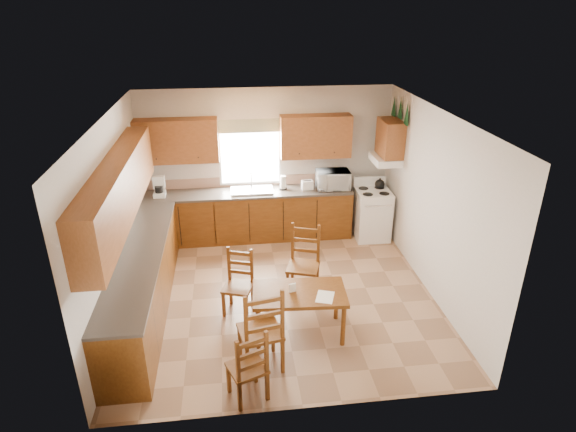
{
  "coord_description": "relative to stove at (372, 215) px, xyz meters",
  "views": [
    {
      "loc": [
        -0.64,
        -6.11,
        4.08
      ],
      "look_at": [
        0.15,
        0.3,
        1.15
      ],
      "focal_mm": 30.0,
      "sensor_mm": 36.0,
      "label": 1
    }
  ],
  "objects": [
    {
      "name": "table_paper",
      "position": [
        -1.43,
        -2.8,
        0.19
      ],
      "size": [
        0.29,
        0.34,
        0.0
      ],
      "primitive_type": "cube",
      "rotation": [
        0.0,
        0.0,
        -0.33
      ],
      "color": "white",
      "rests_on": "dining_table"
    },
    {
      "name": "backsplash",
      "position": [
        -2.25,
        0.54,
        0.56
      ],
      "size": [
        3.75,
        0.01,
        0.18
      ],
      "primitive_type": "cube",
      "color": "#97735F",
      "rests_on": "counter_back"
    },
    {
      "name": "chair_far_left",
      "position": [
        -2.52,
        -2.07,
        0.02
      ],
      "size": [
        0.49,
        0.48,
        0.93
      ],
      "primitive_type": "cube",
      "rotation": [
        0.0,
        0.0,
        -0.33
      ],
      "color": "#643511",
      "rests_on": "floor"
    },
    {
      "name": "floor",
      "position": [
        -1.88,
        -1.7,
        -0.45
      ],
      "size": [
        4.5,
        4.5,
        0.0
      ],
      "primitive_type": "plane",
      "color": "#997355",
      "rests_on": "ground"
    },
    {
      "name": "wall_front",
      "position": [
        -1.88,
        -3.95,
        0.9
      ],
      "size": [
        4.5,
        4.5,
        0.0
      ],
      "primitive_type": "plane",
      "color": "beige",
      "rests_on": "floor"
    },
    {
      "name": "window_valance",
      "position": [
        -2.18,
        0.49,
        1.6
      ],
      "size": [
        1.19,
        0.01,
        0.24
      ],
      "primitive_type": "cube",
      "color": "#485F38",
      "rests_on": "wall_back"
    },
    {
      "name": "upper_cab_left",
      "position": [
        -3.96,
        -1.85,
        1.41
      ],
      "size": [
        0.33,
        3.6,
        0.75
      ],
      "primitive_type": "cube",
      "color": "brown",
      "rests_on": "wall_left"
    },
    {
      "name": "pine_decal_c",
      "position": [
        0.33,
        0.27,
        1.93
      ],
      "size": [
        0.22,
        0.22,
        0.36
      ],
      "primitive_type": "cone",
      "color": "#123C1F",
      "rests_on": "wall_right"
    },
    {
      "name": "paper_towel",
      "position": [
        -1.61,
        0.29,
        0.6
      ],
      "size": [
        0.14,
        0.14,
        0.25
      ],
      "primitive_type": "cylinder",
      "rotation": [
        0.0,
        0.0,
        -0.4
      ],
      "color": "white",
      "rests_on": "counter_back"
    },
    {
      "name": "lower_cab_back",
      "position": [
        -2.25,
        0.25,
        -0.01
      ],
      "size": [
        3.75,
        0.6,
        0.88
      ],
      "primitive_type": "cube",
      "color": "#643511",
      "rests_on": "floor"
    },
    {
      "name": "chair_far_right",
      "position": [
        -1.55,
        -1.73,
        0.09
      ],
      "size": [
        0.56,
        0.55,
        1.07
      ],
      "primitive_type": "cube",
      "rotation": [
        0.0,
        0.0,
        -0.33
      ],
      "color": "#643511",
      "rests_on": "floor"
    },
    {
      "name": "lower_cab_left",
      "position": [
        -3.83,
        -1.85,
        -0.01
      ],
      "size": [
        0.6,
        3.6,
        0.88
      ],
      "primitive_type": "cube",
      "color": "#643511",
      "rests_on": "floor"
    },
    {
      "name": "wall_left",
      "position": [
        -4.13,
        -1.7,
        0.9
      ],
      "size": [
        4.5,
        4.5,
        0.0
      ],
      "primitive_type": "plane",
      "color": "beige",
      "rests_on": "floor"
    },
    {
      "name": "upper_cab_stove",
      "position": [
        0.2,
        -0.05,
        1.45
      ],
      "size": [
        0.33,
        0.62,
        0.62
      ],
      "primitive_type": "cube",
      "color": "brown",
      "rests_on": "wall_right"
    },
    {
      "name": "wall_back",
      "position": [
        -1.88,
        0.55,
        0.9
      ],
      "size": [
        4.5,
        4.5,
        0.0
      ],
      "primitive_type": "plane",
      "color": "beige",
      "rests_on": "floor"
    },
    {
      "name": "table_card",
      "position": [
        -1.83,
        -2.64,
        0.25
      ],
      "size": [
        0.09,
        0.04,
        0.12
      ],
      "primitive_type": "cube",
      "rotation": [
        0.0,
        0.0,
        0.25
      ],
      "color": "white",
      "rests_on": "dining_table"
    },
    {
      "name": "sink_basin",
      "position": [
        -2.18,
        0.25,
        0.49
      ],
      "size": [
        0.75,
        0.45,
        0.04
      ],
      "primitive_type": "cube",
      "color": "silver",
      "rests_on": "counter_back"
    },
    {
      "name": "range_hood",
      "position": [
        0.15,
        -0.05,
        1.07
      ],
      "size": [
        0.44,
        0.62,
        0.12
      ],
      "primitive_type": "cube",
      "color": "white",
      "rests_on": "wall_right"
    },
    {
      "name": "upper_cab_back_left",
      "position": [
        -3.43,
        0.38,
        1.41
      ],
      "size": [
        1.41,
        0.33,
        0.75
      ],
      "primitive_type": "cube",
      "color": "brown",
      "rests_on": "wall_back"
    },
    {
      "name": "ceiling",
      "position": [
        -1.88,
        -1.7,
        2.25
      ],
      "size": [
        4.5,
        4.5,
        0.0
      ],
      "primitive_type": "plane",
      "color": "olive",
      "rests_on": "floor"
    },
    {
      "name": "dining_table",
      "position": [
        -1.74,
        -2.65,
        -0.13
      ],
      "size": [
        1.24,
        0.76,
        0.64
      ],
      "primitive_type": "cube",
      "rotation": [
        0.0,
        0.0,
        -0.06
      ],
      "color": "#643511",
      "rests_on": "floor"
    },
    {
      "name": "upper_cab_back_right",
      "position": [
        -1.02,
        0.38,
        1.41
      ],
      "size": [
        1.25,
        0.33,
        0.75
      ],
      "primitive_type": "cube",
      "color": "brown",
      "rests_on": "wall_back"
    },
    {
      "name": "window_frame",
      "position": [
        -2.18,
        0.52,
        1.1
      ],
      "size": [
        1.13,
        0.02,
        1.18
      ],
      "primitive_type": "cube",
      "color": "white",
      "rests_on": "wall_back"
    },
    {
      "name": "chair_near_right",
      "position": [
        -2.28,
        -3.21,
        0.13
      ],
      "size": [
        0.56,
        0.54,
        1.15
      ],
      "primitive_type": "cube",
      "rotation": [
        0.0,
        0.0,
        3.34
      ],
      "color": "#643511",
      "rests_on": "floor"
    },
    {
      "name": "chair_near_left",
      "position": [
        -2.46,
        -3.69,
        0.01
      ],
      "size": [
        0.5,
        0.49,
        0.92
      ],
      "primitive_type": "cube",
      "rotation": [
        0.0,
        0.0,
        3.52
      ],
      "color": "#643511",
      "rests_on": "floor"
    },
    {
      "name": "microwave",
      "position": [
        -0.71,
        0.23,
        0.64
      ],
      "size": [
        0.56,
        0.4,
        0.33
      ],
      "primitive_type": "imported",
      "rotation": [
        0.0,
        0.0,
        -0.01
      ],
      "color": "white",
      "rests_on": "counter_back"
    },
    {
      "name": "counter_back",
      "position": [
        -2.25,
        0.25,
        0.45
      ],
      "size": [
        3.75,
        0.63,
        0.04
      ],
      "primitive_type": "cube",
      "color": "#433A35",
      "rests_on": "lower_cab_back"
    },
    {
      "name": "stove",
      "position": [
        0.0,
        0.0,
        0.0
      ],
      "size": [
        0.62,
        0.64,
        0.9
      ],
      "primitive_type": "cube",
      "rotation": [
        0.0,
        0.0,
        -0.02
      ],
      "color": "white",
      "rests_on": "floor"
    },
    {
      "name": "counter_left",
      "position": [
        -3.83,
        -1.85,
        0.45
      ],
      "size": [
        0.63,
        3.6,
        0.04
      ],
      "primitive_type": "cube",
      "color": "#433A35",
      "rests_on": "lower_cab_left"
    },
    {
      "name": "pine_decal_a",
      "position": [
        0.33,
        -0.37,
        1.93
      ],
      "size": [
        0.22,
        0.22,
        0.36
      ],
      "primitive_type": "cone",
      "color": "#123C1F",
      "rests_on": "wall_right"
    },
    {
      "name": "toaster",
      "position": [
        -1.18,
        0.23,
        0.55
      ],
      "size": [
        0.21,
        0.15,
        0.16
      ],
      "primitive_type": "cube",
      "rotation": [
        0.0,
        0.0,
        0.11
      ],
      "color": "white",
      "rests_on": "counter_back"
    },
    {
      "name": "coffeemaker",
      "position": [
        -3.79,
        0.22,
        0.63
      ],
      "size": [
        0.23,
        0.26,
        0.32
      ],
      "primitive_type": "cube",
      "rotation": [
        0.0,
        0.0,
        0.2
      ],
      "color": "white",
      "rests_on": "counter_back"
    },
    {
      "name": "window_pane",
      "position": [
        -2.18,
        0.51,
        1.1
      ],
      "size": [
        1.05,
        0.01,
        1.1
      ],
      "primitive_type": "cube",
      "color": "white",
      "rests_on": "wall_back"
    },
    {
      "name": "wall_right",
      "position": [
        0.37,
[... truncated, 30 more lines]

